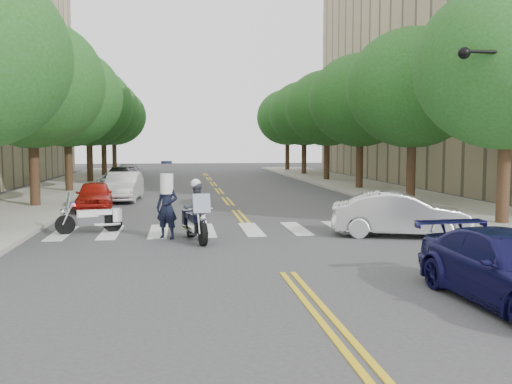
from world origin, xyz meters
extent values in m
plane|color=#38383A|center=(0.00, 0.00, 0.00)|extent=(140.00, 140.00, 0.00)
cube|color=#9E9991|center=(-9.50, 22.00, 0.07)|extent=(5.00, 60.00, 0.15)
cube|color=#9E9991|center=(9.50, 22.00, 0.07)|extent=(5.00, 60.00, 0.15)
cylinder|color=#382316|center=(-8.80, 14.00, 1.66)|extent=(0.44, 0.44, 3.32)
ellipsoid|color=#264A15|center=(-8.80, 14.00, 5.56)|extent=(6.40, 6.40, 5.76)
cylinder|color=#382316|center=(-8.80, 22.00, 1.66)|extent=(0.44, 0.44, 3.32)
ellipsoid|color=#264A15|center=(-8.80, 22.00, 5.56)|extent=(6.40, 6.40, 5.76)
cylinder|color=#382316|center=(-8.80, 30.00, 1.66)|extent=(0.44, 0.44, 3.32)
ellipsoid|color=#264A15|center=(-8.80, 30.00, 5.56)|extent=(6.40, 6.40, 5.76)
cylinder|color=#382316|center=(-8.80, 38.00, 1.66)|extent=(0.44, 0.44, 3.32)
ellipsoid|color=#264A15|center=(-8.80, 38.00, 5.56)|extent=(6.40, 6.40, 5.76)
cylinder|color=#382316|center=(-8.80, 46.00, 1.66)|extent=(0.44, 0.44, 3.32)
ellipsoid|color=#264A15|center=(-8.80, 46.00, 5.56)|extent=(6.40, 6.40, 5.76)
cylinder|color=#382316|center=(8.80, 6.00, 1.66)|extent=(0.44, 0.44, 3.32)
ellipsoid|color=#264A15|center=(8.80, 6.00, 5.56)|extent=(6.40, 6.40, 5.76)
cylinder|color=#382316|center=(8.80, 14.00, 1.66)|extent=(0.44, 0.44, 3.32)
ellipsoid|color=#264A15|center=(8.80, 14.00, 5.56)|extent=(6.40, 6.40, 5.76)
cylinder|color=#382316|center=(8.80, 22.00, 1.66)|extent=(0.44, 0.44, 3.32)
ellipsoid|color=#264A15|center=(8.80, 22.00, 5.56)|extent=(6.40, 6.40, 5.76)
cylinder|color=#382316|center=(8.80, 30.00, 1.66)|extent=(0.44, 0.44, 3.32)
ellipsoid|color=#264A15|center=(8.80, 30.00, 5.56)|extent=(6.40, 6.40, 5.76)
cylinder|color=#382316|center=(8.80, 38.00, 1.66)|extent=(0.44, 0.44, 3.32)
ellipsoid|color=#264A15|center=(8.80, 38.00, 5.56)|extent=(6.40, 6.40, 5.76)
cylinder|color=#382316|center=(8.80, 46.00, 1.66)|extent=(0.44, 0.44, 3.32)
ellipsoid|color=#264A15|center=(8.80, 46.00, 5.56)|extent=(6.40, 6.40, 5.76)
cylinder|color=black|center=(7.00, 3.50, 5.60)|extent=(2.40, 0.10, 0.10)
sphere|color=black|center=(5.90, 3.50, 5.55)|extent=(0.36, 0.36, 0.36)
cylinder|color=black|center=(-1.75, 3.66, 0.34)|extent=(0.27, 0.70, 0.69)
cylinder|color=black|center=(-2.06, 5.24, 0.34)|extent=(0.31, 0.71, 0.69)
cube|color=silver|center=(-1.92, 4.50, 0.45)|extent=(0.49, 0.95, 0.32)
cube|color=black|center=(-1.90, 4.40, 0.71)|extent=(0.49, 0.76, 0.22)
cube|color=black|center=(-2.00, 4.95, 0.73)|extent=(0.50, 0.62, 0.16)
cube|color=black|center=(-2.09, 5.39, 0.61)|extent=(0.49, 0.38, 0.45)
cube|color=#8C99A5|center=(-1.78, 3.79, 1.21)|extent=(0.52, 0.25, 0.55)
cube|color=red|center=(-1.69, 3.98, 1.03)|extent=(0.12, 0.12, 0.08)
cube|color=#0C26E5|center=(-1.93, 3.93, 1.03)|extent=(0.12, 0.12, 0.08)
imported|color=#474C56|center=(-1.92, 4.50, 0.98)|extent=(0.87, 0.74, 1.59)
sphere|color=silver|center=(-1.92, 4.50, 1.72)|extent=(0.30, 0.30, 0.30)
cylinder|color=black|center=(-6.04, 6.25, 0.32)|extent=(0.64, 0.30, 0.63)
cylinder|color=black|center=(-4.61, 6.66, 0.32)|extent=(0.65, 0.33, 0.63)
cube|color=silver|center=(-5.28, 6.47, 0.42)|extent=(0.89, 0.52, 0.30)
cube|color=white|center=(-5.37, 6.44, 0.65)|extent=(0.72, 0.50, 0.20)
cube|color=white|center=(-4.88, 6.58, 0.67)|extent=(0.59, 0.50, 0.15)
cube|color=white|center=(-4.48, 6.70, 0.56)|extent=(0.38, 0.47, 0.42)
cube|color=#8C99A5|center=(-5.92, 6.28, 1.11)|extent=(0.26, 0.49, 0.51)
cube|color=red|center=(-5.74, 6.22, 0.95)|extent=(0.11, 0.11, 0.07)
cube|color=#0C26E5|center=(-5.80, 6.43, 0.95)|extent=(0.11, 0.11, 0.07)
imported|color=black|center=(-2.78, 5.05, 0.96)|extent=(0.83, 0.72, 1.92)
imported|color=silver|center=(4.45, 4.50, 0.70)|extent=(4.47, 2.65, 1.39)
imported|color=#111044|center=(3.53, -3.07, 0.66)|extent=(2.14, 4.67, 1.32)
imported|color=red|center=(-6.09, 13.00, 0.64)|extent=(1.86, 3.87, 1.27)
imported|color=white|center=(-5.20, 16.86, 0.72)|extent=(1.77, 4.47, 1.45)
imported|color=#B6B8BE|center=(-6.30, 23.21, 0.59)|extent=(2.01, 4.25, 1.17)
imported|color=black|center=(-6.30, 25.77, 0.65)|extent=(1.91, 4.54, 1.31)
imported|color=#A6A6AB|center=(-6.30, 32.34, 0.71)|extent=(1.86, 4.25, 1.43)
camera|label=1|loc=(-2.40, -12.46, 2.94)|focal=40.00mm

